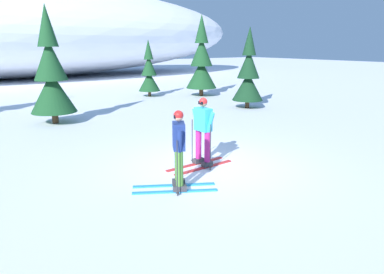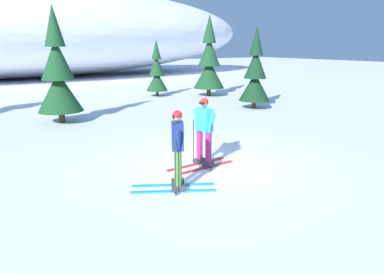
% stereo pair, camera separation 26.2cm
% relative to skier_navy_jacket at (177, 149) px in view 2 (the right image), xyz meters
% --- Properties ---
extents(ground_plane, '(120.00, 120.00, 0.00)m').
position_rel_skier_navy_jacket_xyz_m(ground_plane, '(1.45, 0.89, -0.89)').
color(ground_plane, white).
extents(skier_navy_jacket, '(1.78, 1.25, 1.70)m').
position_rel_skier_navy_jacket_xyz_m(skier_navy_jacket, '(0.00, 0.00, 0.00)').
color(skier_navy_jacket, '#2893CC').
rests_on(skier_navy_jacket, ground).
extents(skier_cyan_jacket, '(1.80, 0.82, 1.74)m').
position_rel_skier_navy_jacket_xyz_m(skier_cyan_jacket, '(1.32, 0.93, 0.03)').
color(skier_cyan_jacket, red).
rests_on(skier_cyan_jacket, ground).
extents(pine_tree_center_left, '(1.72, 1.72, 4.46)m').
position_rel_skier_navy_jacket_xyz_m(pine_tree_center_left, '(-0.39, 8.30, 0.98)').
color(pine_tree_center_left, '#47301E').
rests_on(pine_tree_center_left, ground).
extents(pine_tree_center, '(1.28, 1.28, 3.30)m').
position_rel_skier_navy_jacket_xyz_m(pine_tree_center, '(6.26, 12.87, 0.49)').
color(pine_tree_center, '#47301E').
rests_on(pine_tree_center, ground).
extents(pine_tree_center_right, '(1.48, 1.48, 3.83)m').
position_rel_skier_navy_jacket_xyz_m(pine_tree_center_right, '(8.21, 6.55, 0.71)').
color(pine_tree_center_right, '#47301E').
rests_on(pine_tree_center_right, ground).
extents(pine_tree_far_right, '(1.82, 1.82, 4.71)m').
position_rel_skier_navy_jacket_xyz_m(pine_tree_far_right, '(8.93, 11.30, 1.08)').
color(pine_tree_far_right, '#47301E').
rests_on(pine_tree_far_right, ground).
extents(snow_ridge_background, '(50.29, 19.83, 8.61)m').
position_rel_skier_navy_jacket_xyz_m(snow_ridge_background, '(0.58, 31.12, 3.42)').
color(snow_ridge_background, white).
rests_on(snow_ridge_background, ground).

